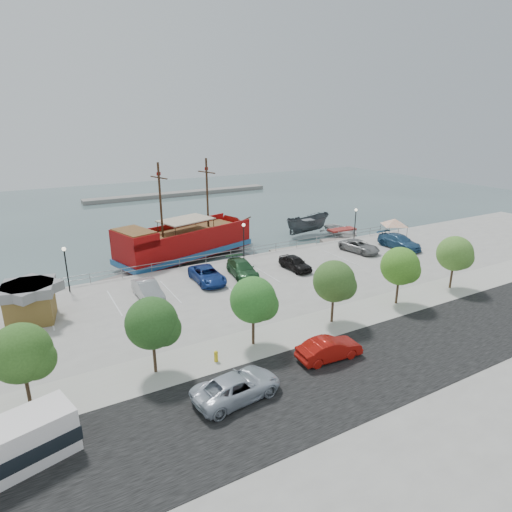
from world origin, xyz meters
TOP-DOWN VIEW (x-y plane):
  - ground at (0.00, 0.00)m, footprint 160.00×160.00m
  - land_slab at (0.00, -21.00)m, footprint 100.00×58.00m
  - street at (0.00, -16.00)m, footprint 100.00×8.00m
  - sidewalk at (0.00, -10.00)m, footprint 100.00×4.00m
  - seawall_railing at (0.00, 7.80)m, footprint 50.00×0.06m
  - far_shore at (10.00, 55.00)m, footprint 40.00×3.00m
  - pirate_ship at (-3.01, 13.45)m, footprint 19.61×10.31m
  - patrol_boat at (14.81, 14.93)m, footprint 7.10×2.77m
  - speedboat at (18.37, 11.62)m, footprint 4.99×6.75m
  - dock_west at (-13.06, 9.20)m, footprint 8.07×4.70m
  - dock_mid at (9.00, 9.20)m, footprint 7.05×2.32m
  - dock_east at (17.14, 9.20)m, footprint 7.16×4.12m
  - shed at (-21.27, 1.78)m, footprint 4.29×4.29m
  - canopy_tent at (20.58, 4.25)m, footprint 4.91×4.91m
  - street_van at (-11.72, -14.81)m, footprint 5.46×2.97m
  - street_sedan at (-4.58, -14.12)m, footprint 4.53×1.82m
  - fire_hydrant at (-11.22, -10.80)m, footprint 0.28×0.28m
  - lamp_post_left at (-18.00, 6.50)m, footprint 0.36×0.36m
  - lamp_post_mid at (0.00, 6.50)m, footprint 0.36×0.36m
  - lamp_post_right at (16.00, 6.50)m, footprint 0.36×0.36m
  - tree_a at (-21.85, -10.07)m, footprint 3.30×3.20m
  - tree_b at (-14.85, -10.07)m, footprint 3.30×3.20m
  - tree_c at (-7.85, -10.07)m, footprint 3.30×3.20m
  - tree_d at (-0.85, -10.07)m, footprint 3.30×3.20m
  - tree_e at (6.15, -10.07)m, footprint 3.30×3.20m
  - tree_f at (13.15, -10.07)m, footprint 3.30×3.20m
  - parked_car_b at (-12.17, 1.50)m, footprint 1.82×4.85m
  - parked_car_c at (-6.08, 2.57)m, footprint 2.61×5.35m
  - parked_car_d at (-2.37, 2.39)m, footprint 2.95×5.59m
  - parked_car_e at (3.32, 1.35)m, footprint 1.86×4.34m
  - parked_car_g at (13.42, 2.73)m, footprint 3.11×5.28m
  - parked_car_h at (18.69, 1.49)m, footprint 2.47×5.78m

SIDE VIEW (x-z plane):
  - ground at x=0.00m, z-range -1.00..-1.00m
  - dock_east at x=17.14m, z-range -1.00..-0.61m
  - dock_mid at x=9.00m, z-range -1.00..-0.60m
  - dock_west at x=-13.06m, z-range -1.00..-0.56m
  - land_slab at x=0.00m, z-range -1.20..0.00m
  - far_shore at x=10.00m, z-range -1.00..-0.20m
  - speedboat at x=18.37m, z-range -1.00..0.35m
  - street at x=0.00m, z-range -0.01..0.03m
  - sidewalk at x=0.00m, z-range -0.01..0.04m
  - patrol_boat at x=14.81m, z-range -1.00..1.73m
  - fire_hydrant at x=-11.22m, z-range 0.04..0.84m
  - seawall_railing at x=0.00m, z-range 0.03..1.03m
  - parked_car_g at x=13.42m, z-range 0.00..1.38m
  - street_van at x=-11.72m, z-range 0.00..1.45m
  - parked_car_e at x=3.32m, z-range 0.00..1.46m
  - parked_car_c at x=-6.08m, z-range 0.00..1.46m
  - street_sedan at x=-4.58m, z-range 0.00..1.47m
  - parked_car_d at x=-2.37m, z-range 0.00..1.54m
  - parked_car_b at x=-12.17m, z-range 0.00..1.58m
  - parked_car_h at x=18.69m, z-range 0.00..1.66m
  - pirate_ship at x=-3.01m, z-range -5.04..7.10m
  - shed at x=-21.27m, z-range 0.10..3.15m
  - canopy_tent at x=20.58m, z-range 1.23..4.54m
  - lamp_post_left at x=-18.00m, z-range 0.80..5.08m
  - lamp_post_mid at x=0.00m, z-range 0.80..5.08m
  - lamp_post_right at x=16.00m, z-range 0.80..5.08m
  - tree_a at x=-21.85m, z-range 0.80..5.80m
  - tree_b at x=-14.85m, z-range 0.80..5.80m
  - tree_c at x=-7.85m, z-range 0.80..5.80m
  - tree_d at x=-0.85m, z-range 0.80..5.80m
  - tree_e at x=6.15m, z-range 0.80..5.80m
  - tree_f at x=13.15m, z-range 0.80..5.80m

